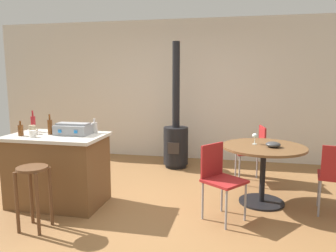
% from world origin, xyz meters
% --- Properties ---
extents(ground_plane, '(8.80, 8.80, 0.00)m').
position_xyz_m(ground_plane, '(0.00, 0.00, 0.00)').
color(ground_plane, olive).
extents(back_wall, '(8.00, 0.10, 2.70)m').
position_xyz_m(back_wall, '(0.00, 2.70, 1.35)').
color(back_wall, beige).
rests_on(back_wall, ground_plane).
extents(kitchen_island, '(1.20, 0.75, 0.90)m').
position_xyz_m(kitchen_island, '(-1.24, -0.03, 0.45)').
color(kitchen_island, brown).
rests_on(kitchen_island, ground_plane).
extents(wooden_stool, '(0.32, 0.32, 0.69)m').
position_xyz_m(wooden_stool, '(-1.11, -0.72, 0.49)').
color(wooden_stool, brown).
rests_on(wooden_stool, ground_plane).
extents(dining_table, '(1.05, 1.05, 0.76)m').
position_xyz_m(dining_table, '(1.32, 0.55, 0.58)').
color(dining_table, black).
rests_on(dining_table, ground_plane).
extents(folding_chair_near, '(0.46, 0.46, 0.87)m').
position_xyz_m(folding_chair_near, '(1.24, 1.40, 0.52)').
color(folding_chair_near, maroon).
rests_on(folding_chair_near, ground_plane).
extents(folding_chair_far, '(0.56, 0.56, 0.86)m').
position_xyz_m(folding_chair_far, '(0.80, -0.03, 0.51)').
color(folding_chair_far, maroon).
rests_on(folding_chair_far, ground_plane).
extents(wood_stove, '(0.44, 0.45, 2.21)m').
position_xyz_m(wood_stove, '(-0.08, 1.96, 0.54)').
color(wood_stove, black).
rests_on(wood_stove, ground_plane).
extents(toolbox, '(0.42, 0.28, 0.15)m').
position_xyz_m(toolbox, '(-1.03, 0.04, 0.97)').
color(toolbox, gray).
rests_on(toolbox, kitchen_island).
extents(bottle_0, '(0.06, 0.06, 0.28)m').
position_xyz_m(bottle_0, '(-1.66, 0.13, 1.01)').
color(bottle_0, maroon).
rests_on(bottle_0, kitchen_island).
extents(bottle_1, '(0.06, 0.06, 0.26)m').
position_xyz_m(bottle_1, '(-1.32, -0.02, 1.00)').
color(bottle_1, '#603314').
rests_on(bottle_1, kitchen_island).
extents(bottle_2, '(0.08, 0.08, 0.19)m').
position_xyz_m(bottle_2, '(-0.82, 0.20, 0.97)').
color(bottle_2, '#B7B2AD').
rests_on(bottle_2, kitchen_island).
extents(bottle_3, '(0.06, 0.06, 0.19)m').
position_xyz_m(bottle_3, '(-1.63, -0.17, 0.97)').
color(bottle_3, '#603314').
rests_on(bottle_3, kitchen_island).
extents(cup_0, '(0.12, 0.08, 0.11)m').
position_xyz_m(cup_0, '(-1.57, -0.02, 0.96)').
color(cup_0, tan).
rests_on(cup_0, kitchen_island).
extents(cup_1, '(0.11, 0.08, 0.08)m').
position_xyz_m(cup_1, '(-1.43, -0.22, 0.94)').
color(cup_1, white).
rests_on(cup_1, kitchen_island).
extents(wine_glass, '(0.07, 0.07, 0.14)m').
position_xyz_m(wine_glass, '(1.21, 0.63, 0.86)').
color(wine_glass, silver).
rests_on(wine_glass, dining_table).
extents(serving_bowl, '(0.18, 0.18, 0.07)m').
position_xyz_m(serving_bowl, '(1.42, 0.48, 0.79)').
color(serving_bowl, '#383838').
rests_on(serving_bowl, dining_table).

